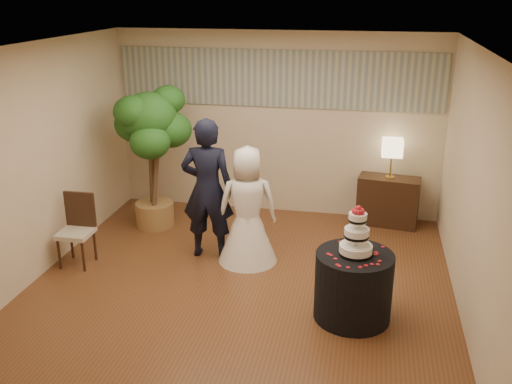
% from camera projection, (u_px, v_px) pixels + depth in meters
% --- Properties ---
extents(floor, '(5.00, 5.00, 0.00)m').
position_uv_depth(floor, '(241.00, 284.00, 6.90)').
color(floor, brown).
rests_on(floor, ground).
extents(ceiling, '(5.00, 5.00, 0.00)m').
position_uv_depth(ceiling, '(239.00, 47.00, 5.95)').
color(ceiling, white).
rests_on(ceiling, wall_back).
extents(wall_back, '(5.00, 0.06, 2.80)m').
position_uv_depth(wall_back, '(277.00, 124.00, 8.73)').
color(wall_back, beige).
rests_on(wall_back, ground).
extents(wall_front, '(5.00, 0.06, 2.80)m').
position_uv_depth(wall_front, '(163.00, 279.00, 4.12)').
color(wall_front, beige).
rests_on(wall_front, ground).
extents(wall_left, '(0.06, 5.00, 2.80)m').
position_uv_depth(wall_left, '(39.00, 161.00, 6.89)').
color(wall_left, beige).
rests_on(wall_left, ground).
extents(wall_right, '(0.06, 5.00, 2.80)m').
position_uv_depth(wall_right, '(473.00, 189.00, 5.96)').
color(wall_right, beige).
rests_on(wall_right, ground).
extents(mural_border, '(4.90, 0.02, 0.85)m').
position_uv_depth(mural_border, '(277.00, 79.00, 8.47)').
color(mural_border, gray).
rests_on(mural_border, wall_back).
extents(groom, '(0.71, 0.49, 1.87)m').
position_uv_depth(groom, '(208.00, 189.00, 7.34)').
color(groom, black).
rests_on(groom, floor).
extents(bride, '(0.93, 0.93, 1.54)m').
position_uv_depth(bride, '(247.00, 205.00, 7.24)').
color(bride, white).
rests_on(bride, floor).
extents(cake_table, '(0.95, 0.95, 0.75)m').
position_uv_depth(cake_table, '(353.00, 286.00, 6.09)').
color(cake_table, black).
rests_on(cake_table, floor).
extents(wedding_cake, '(0.35, 0.35, 0.55)m').
position_uv_depth(wedding_cake, '(357.00, 230.00, 5.87)').
color(wedding_cake, white).
rests_on(wedding_cake, cake_table).
extents(console, '(0.93, 0.51, 0.74)m').
position_uv_depth(console, '(388.00, 201.00, 8.52)').
color(console, '#311D11').
rests_on(console, floor).
extents(table_lamp, '(0.30, 0.30, 0.58)m').
position_uv_depth(table_lamp, '(391.00, 159.00, 8.30)').
color(table_lamp, '#D0BE89').
rests_on(table_lamp, console).
extents(ficus_tree, '(1.19, 1.19, 2.12)m').
position_uv_depth(ficus_tree, '(151.00, 158.00, 8.24)').
color(ficus_tree, '#22581B').
rests_on(ficus_tree, floor).
extents(side_chair, '(0.43, 0.45, 0.93)m').
position_uv_depth(side_chair, '(75.00, 231.00, 7.24)').
color(side_chair, '#311D11').
rests_on(side_chair, floor).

